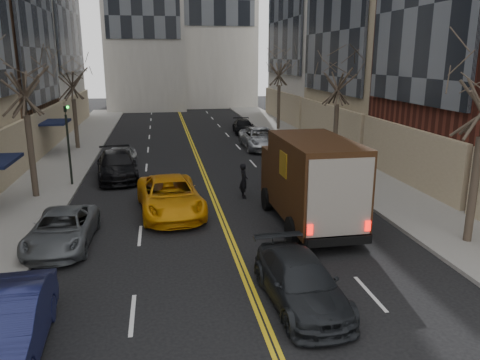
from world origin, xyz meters
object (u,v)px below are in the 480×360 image
(observer_sedan, at_px, (301,282))
(ups_truck, at_px, (310,181))
(taxi, at_px, (170,196))
(pedestrian, at_px, (244,181))

(observer_sedan, bearing_deg, ups_truck, 67.10)
(ups_truck, distance_m, observer_sedan, 6.79)
(ups_truck, distance_m, taxi, 6.34)
(ups_truck, bearing_deg, pedestrian, 114.01)
(ups_truck, xyz_separation_m, pedestrian, (-2.00, 4.36, -1.02))
(ups_truck, distance_m, pedestrian, 4.90)
(pedestrian, bearing_deg, ups_truck, -155.21)
(ups_truck, bearing_deg, observer_sedan, -110.40)
(ups_truck, xyz_separation_m, observer_sedan, (-2.26, -6.28, -1.22))
(taxi, distance_m, pedestrian, 4.17)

